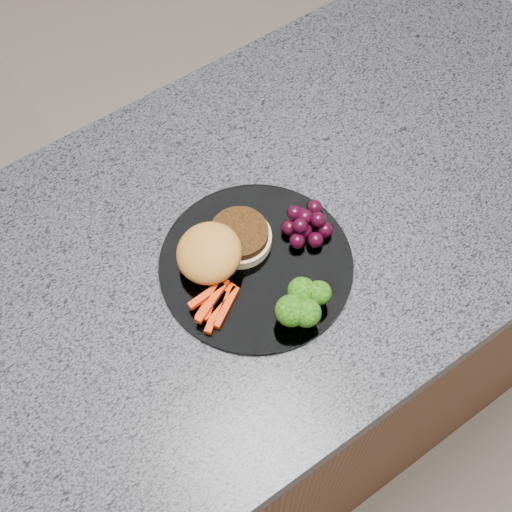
# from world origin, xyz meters

# --- Properties ---
(island_cabinet) EXTENTS (1.20, 0.60, 0.86)m
(island_cabinet) POSITION_xyz_m (0.00, 0.00, 0.43)
(island_cabinet) COLOR brown
(island_cabinet) RESTS_ON ground
(countertop) EXTENTS (1.20, 0.60, 0.04)m
(countertop) POSITION_xyz_m (0.00, 0.00, 0.88)
(countertop) COLOR #4E4D58
(countertop) RESTS_ON island_cabinet
(plate) EXTENTS (0.26, 0.26, 0.01)m
(plate) POSITION_xyz_m (-0.05, -0.05, 0.90)
(plate) COLOR white
(plate) RESTS_ON countertop
(burger) EXTENTS (0.16, 0.11, 0.05)m
(burger) POSITION_xyz_m (-0.08, -0.01, 0.93)
(burger) COLOR beige
(burger) RESTS_ON plate
(carrot_sticks) EXTENTS (0.07, 0.06, 0.02)m
(carrot_sticks) POSITION_xyz_m (-0.13, -0.07, 0.91)
(carrot_sticks) COLOR red
(carrot_sticks) RESTS_ON plate
(broccoli) EXTENTS (0.08, 0.07, 0.05)m
(broccoli) POSITION_xyz_m (-0.05, -0.14, 0.93)
(broccoli) COLOR #649736
(broccoli) RESTS_ON plate
(grape_bunch) EXTENTS (0.07, 0.07, 0.04)m
(grape_bunch) POSITION_xyz_m (0.04, -0.04, 0.92)
(grape_bunch) COLOR black
(grape_bunch) RESTS_ON plate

